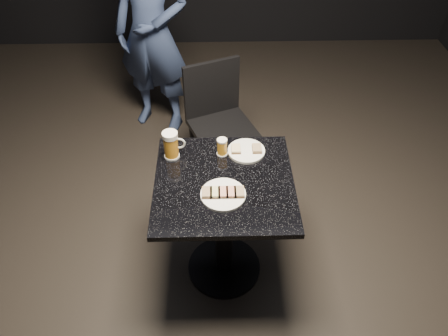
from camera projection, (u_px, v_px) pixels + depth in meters
The scene contains 10 objects.
floor at pixel (224, 268), 2.69m from camera, with size 6.00×6.00×0.00m, color black.
plate_large at pixel (223, 195), 2.10m from camera, with size 0.22×0.22×0.01m, color white.
plate_small at pixel (246, 151), 2.34m from camera, with size 0.20×0.20×0.01m, color white.
patron at pixel (152, 32), 3.25m from camera, with size 0.60×0.39×1.63m, color navy.
table at pixel (224, 213), 2.35m from camera, with size 0.70×0.70×0.75m.
beer_mug at pixel (171, 145), 2.27m from camera, with size 0.12×0.08×0.16m.
beer_tumbler at pixel (222, 147), 2.30m from camera, with size 0.06×0.06×0.10m.
chair at pixel (219, 118), 3.00m from camera, with size 0.52×0.52×0.87m.
canapes_on_plate_large at pixel (223, 192), 2.09m from camera, with size 0.20×0.07×0.02m.
canapes_on_plate_small at pixel (246, 149), 2.33m from camera, with size 0.16×0.07×0.02m.
Camera 1 is at (-0.04, -1.56, 2.28)m, focal length 35.00 mm.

